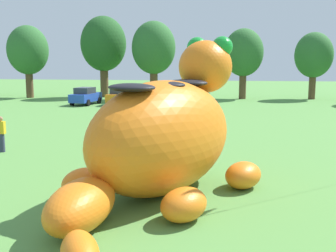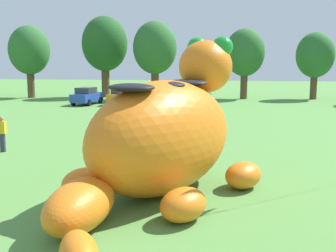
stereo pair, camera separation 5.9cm
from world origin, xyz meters
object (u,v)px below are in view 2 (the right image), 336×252
(spectator_mid_field, at_px, (2,134))
(spectator_by_cars, at_px, (208,103))
(giant_inflatable_creature, at_px, (164,135))
(car_yellow, at_px, (159,96))
(car_blue, at_px, (87,96))
(car_green, at_px, (201,96))
(car_orange, at_px, (122,96))

(spectator_mid_field, relative_size, spectator_by_cars, 1.00)
(giant_inflatable_creature, height_order, car_yellow, giant_inflatable_creature)
(car_blue, distance_m, car_yellow, 7.28)
(car_green, distance_m, spectator_mid_field, 23.99)
(spectator_mid_field, bearing_deg, spectator_by_cars, 60.78)
(car_blue, relative_size, spectator_mid_field, 2.50)
(giant_inflatable_creature, xyz_separation_m, car_yellow, (-4.75, 27.26, -1.05))
(car_orange, bearing_deg, spectator_mid_field, -90.23)
(spectator_mid_field, bearing_deg, car_yellow, 80.27)
(car_green, distance_m, spectator_by_cars, 6.70)
(giant_inflatable_creature, bearing_deg, car_blue, 114.36)
(giant_inflatable_creature, bearing_deg, spectator_mid_field, 150.20)
(car_green, bearing_deg, car_yellow, -176.02)
(car_blue, height_order, car_green, same)
(spectator_mid_field, bearing_deg, car_orange, 89.77)
(giant_inflatable_creature, distance_m, car_orange, 28.27)
(car_blue, height_order, spectator_mid_field, car_blue)
(giant_inflatable_creature, distance_m, spectator_mid_field, 9.95)
(spectator_by_cars, bearing_deg, giant_inflatable_creature, -91.01)
(giant_inflatable_creature, height_order, spectator_mid_field, giant_inflatable_creature)
(giant_inflatable_creature, bearing_deg, car_yellow, 99.89)
(spectator_by_cars, bearing_deg, spectator_mid_field, -119.22)
(car_blue, height_order, car_yellow, same)
(car_orange, bearing_deg, giant_inflatable_creature, -72.49)
(spectator_mid_field, bearing_deg, car_green, 70.63)
(car_green, height_order, spectator_mid_field, car_green)
(giant_inflatable_creature, height_order, spectator_by_cars, giant_inflatable_creature)
(car_yellow, relative_size, car_green, 1.01)
(car_yellow, distance_m, spectator_by_cars, 8.15)
(spectator_by_cars, bearing_deg, car_yellow, 128.94)
(spectator_mid_field, distance_m, spectator_by_cars, 18.34)
(car_green, relative_size, spectator_by_cars, 2.40)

